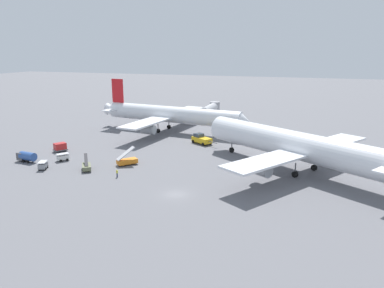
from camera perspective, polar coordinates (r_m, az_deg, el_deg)
name	(u,v)px	position (r m, az deg, el deg)	size (l,w,h in m)	color
ground_plane	(176,194)	(67.69, -2.42, -7.73)	(600.00, 600.00, 0.00)	slate
airliner_at_gate_left	(171,115)	(117.15, -3.27, 4.51)	(50.74, 43.45, 15.90)	white
airliner_being_pushed	(295,145)	(81.81, 15.51, -0.21)	(46.04, 39.27, 16.27)	white
pushback_tug	(201,139)	(102.79, 1.45, 0.76)	(8.47, 5.95, 2.99)	gold
gse_belt_loader_portside	(86,166)	(83.66, -15.90, -3.32)	(3.88, 4.73, 3.02)	#666B4C
gse_baggage_cart_near_cluster	(43,165)	(87.33, -21.92, -3.06)	(2.54, 3.13, 1.71)	gray
gse_baggage_cart_trailing	(63,157)	(92.22, -19.22, -1.92)	(2.90, 3.13, 1.71)	silver
gse_container_dolly_flat	(60,147)	(100.81, -19.60, -0.41)	(3.54, 3.88, 2.15)	slate
gse_fuel_bowser_stubby	(26,156)	(94.36, -24.10, -1.72)	(5.11, 2.53, 2.40)	#2D5199
gse_stair_truck_yellow	(127,160)	(85.29, -9.95, -2.49)	(4.40, 4.75, 4.06)	orange
ground_crew_wing_walker_right	(117,173)	(77.69, -11.44, -4.39)	(0.36, 0.50, 1.63)	#2D3351
jet_bridge	(211,108)	(139.07, 2.97, 5.48)	(3.84, 16.34, 5.78)	#B7B7BC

